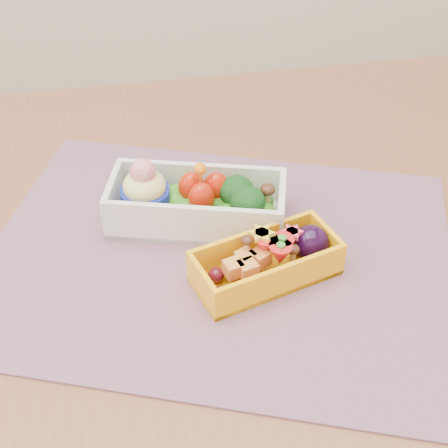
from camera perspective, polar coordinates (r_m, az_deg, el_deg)
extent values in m
cube|color=brown|center=(0.73, -1.81, -3.45)|extent=(1.20, 0.80, 0.04)
cylinder|color=brown|center=(1.38, 18.79, -2.25)|extent=(0.06, 0.06, 0.71)
cube|color=#855C6E|center=(0.71, -0.52, -2.74)|extent=(0.60, 0.53, 0.00)
cube|color=silver|center=(0.73, -2.38, 1.80)|extent=(0.21, 0.14, 0.05)
ellipsoid|color=#5FB224|center=(0.74, -2.36, 1.35)|extent=(0.19, 0.12, 0.02)
cylinder|color=#1622AA|center=(0.74, -6.80, 1.92)|extent=(0.05, 0.05, 0.03)
sphere|color=red|center=(0.71, -7.05, 4.53)|extent=(0.03, 0.03, 0.03)
ellipsoid|color=#B71C07|center=(0.73, -2.85, 3.23)|extent=(0.03, 0.03, 0.04)
ellipsoid|color=#B71C07|center=(0.71, -1.96, 2.30)|extent=(0.03, 0.03, 0.04)
ellipsoid|color=#B71C07|center=(0.73, -0.68, 3.21)|extent=(0.03, 0.03, 0.04)
sphere|color=orange|center=(0.71, -2.08, 4.79)|extent=(0.01, 0.01, 0.01)
ellipsoid|color=black|center=(0.72, 1.08, 2.89)|extent=(0.04, 0.04, 0.03)
ellipsoid|color=black|center=(0.71, 2.06, 1.94)|extent=(0.04, 0.04, 0.03)
ellipsoid|color=#3F2111|center=(0.72, 3.81, 3.02)|extent=(0.02, 0.02, 0.01)
cube|color=#FDAE0C|center=(0.67, 3.68, -3.39)|extent=(0.16, 0.10, 0.04)
ellipsoid|color=#4A0E18|center=(0.66, 1.52, -4.81)|extent=(0.09, 0.06, 0.02)
cube|color=orange|center=(0.66, 1.93, -3.43)|extent=(0.05, 0.04, 0.02)
cone|color=red|center=(0.67, 3.61, -1.99)|extent=(0.03, 0.03, 0.02)
cone|color=red|center=(0.67, 5.03, -2.07)|extent=(0.03, 0.03, 0.02)
cone|color=red|center=(0.66, 4.90, -2.71)|extent=(0.03, 0.03, 0.02)
cylinder|color=yellow|center=(0.66, 3.31, -0.86)|extent=(0.03, 0.03, 0.01)
cylinder|color=#E53F5B|center=(0.67, 5.92, -0.75)|extent=(0.02, 0.02, 0.01)
ellipsoid|color=#3F2111|center=(0.67, 2.00, -2.31)|extent=(0.01, 0.01, 0.01)
ellipsoid|color=#3F2111|center=(0.66, 6.00, -2.65)|extent=(0.01, 0.01, 0.01)
ellipsoid|color=black|center=(0.69, 7.50, -1.73)|extent=(0.04, 0.04, 0.04)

